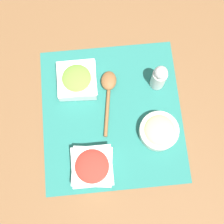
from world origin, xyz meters
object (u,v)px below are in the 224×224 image
(wooden_spoon, at_px, (109,87))
(lettuce_bowl, at_px, (77,80))
(cucumber_bowl, at_px, (159,131))
(tomato_bowl, at_px, (92,167))
(pepper_shaker, at_px, (159,77))

(wooden_spoon, bearing_deg, lettuce_bowl, -104.90)
(cucumber_bowl, height_order, wooden_spoon, cucumber_bowl)
(tomato_bowl, bearing_deg, wooden_spoon, 163.91)
(cucumber_bowl, bearing_deg, pepper_shaker, 173.87)
(lettuce_bowl, bearing_deg, tomato_bowl, 5.52)
(cucumber_bowl, bearing_deg, lettuce_bowl, -128.09)
(cucumber_bowl, height_order, lettuce_bowl, lettuce_bowl)
(wooden_spoon, distance_m, pepper_shaker, 0.17)
(tomato_bowl, relative_size, wooden_spoon, 0.60)
(pepper_shaker, bearing_deg, wooden_spoon, -89.58)
(tomato_bowl, bearing_deg, pepper_shaker, 137.63)
(cucumber_bowl, xyz_separation_m, lettuce_bowl, (-0.19, -0.24, 0.00))
(cucumber_bowl, bearing_deg, tomato_bowl, -67.11)
(cucumber_bowl, relative_size, tomato_bowl, 0.92)
(cucumber_bowl, xyz_separation_m, pepper_shaker, (-0.16, 0.02, 0.03))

